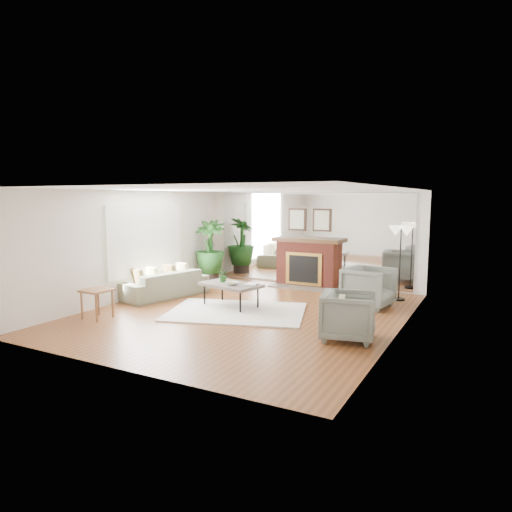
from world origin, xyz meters
The scene contains 18 objects.
ground centered at (0.00, 0.00, 0.00)m, with size 7.00×7.00×0.00m, color brown.
wall_left centered at (-2.99, 0.00, 1.25)m, with size 0.02×7.00×2.50m, color white.
wall_right centered at (2.99, 0.00, 1.25)m, with size 0.02×7.00×2.50m, color white.
wall_back centered at (0.00, 3.49, 1.25)m, with size 6.00×0.02×2.50m, color white.
mirror_panel centered at (0.00, 3.47, 1.25)m, with size 5.40×0.04×2.40m, color silver.
window_panel centered at (-2.96, 0.40, 1.35)m, with size 0.04×2.40×1.50m, color #B2E09E.
fireplace centered at (0.00, 3.26, 0.66)m, with size 1.85×0.83×2.05m.
area_rug centered at (-0.20, -0.06, 0.01)m, with size 2.72×1.94×0.03m, color white.
coffee_table centered at (-0.54, 0.28, 0.47)m, with size 1.43×1.03×0.52m.
sofa centered at (-2.45, 0.42, 0.31)m, with size 2.12×0.83×0.62m, color #6B725B.
armchair_back centered at (2.06, 1.68, 0.43)m, with size 0.93×0.95×0.87m, color slate.
armchair_front centered at (2.33, -0.73, 0.40)m, with size 0.85×0.88×0.80m, color slate.
side_table centered at (-2.36, -1.72, 0.48)m, with size 0.52×0.52×0.57m.
potted_ficus centered at (-2.60, 2.57, 0.92)m, with size 1.06×1.06×1.72m.
floor_lamp centered at (2.51, 2.67, 1.45)m, with size 0.55×0.31×1.70m.
tabletop_plant centered at (-0.78, 0.37, 0.66)m, with size 0.26×0.23×0.29m, color #265E22.
fruit_bowl centered at (-0.43, 0.14, 0.55)m, with size 0.26×0.26×0.07m, color #935C3A.
book centered at (-0.19, 0.34, 0.53)m, with size 0.23×0.32×0.02m, color #935C3A.
Camera 1 is at (4.43, -7.91, 2.34)m, focal length 32.00 mm.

